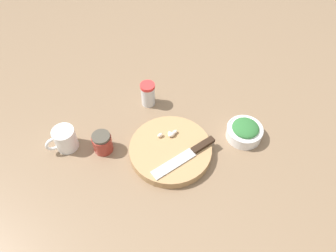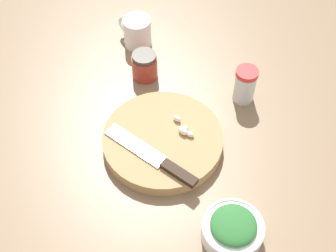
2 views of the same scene
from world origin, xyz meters
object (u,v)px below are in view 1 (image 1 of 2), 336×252
cutting_board (170,150)px  spice_jar (148,94)px  chef_knife (188,154)px  herb_bowl (245,131)px  coffee_mug (65,139)px  garlic_cloves (169,134)px  honey_jar (102,143)px

cutting_board → spice_jar: (-0.19, 0.14, 0.03)m
chef_knife → spice_jar: size_ratio=2.48×
cutting_board → herb_bowl: 0.26m
herb_bowl → coffee_mug: (-0.47, -0.36, 0.01)m
chef_knife → spice_jar: (-0.25, 0.14, 0.01)m
garlic_cloves → honey_jar: size_ratio=0.86×
honey_jar → spice_jar: bearing=89.5°
chef_knife → honey_jar: size_ratio=3.23×
chef_knife → herb_bowl: size_ratio=1.89×
cutting_board → herb_bowl: (0.17, 0.20, 0.01)m
herb_bowl → honey_jar: 0.48m
cutting_board → spice_jar: 0.24m
cutting_board → coffee_mug: bearing=-151.0°
herb_bowl → spice_jar: 0.37m
herb_bowl → coffee_mug: 0.60m
spice_jar → honey_jar: (-0.00, -0.25, -0.01)m
honey_jar → herb_bowl: bearing=39.8°
cutting_board → coffee_mug: size_ratio=2.69×
spice_jar → coffee_mug: bearing=-109.7°
honey_jar → coffee_mug: bearing=-151.5°
cutting_board → garlic_cloves: bearing=127.5°
garlic_cloves → spice_jar: spice_jar is taller
herb_bowl → chef_knife: bearing=-119.6°
spice_jar → coffee_mug: 0.33m
garlic_cloves → coffee_mug: 0.34m
cutting_board → chef_knife: bearing=4.9°
cutting_board → chef_knife: chef_knife is taller
cutting_board → herb_bowl: size_ratio=2.20×
cutting_board → garlic_cloves: garlic_cloves is taller
coffee_mug → spice_jar: bearing=70.3°
cutting_board → spice_jar: bearing=143.1°
cutting_board → honey_jar: (-0.19, -0.11, 0.02)m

